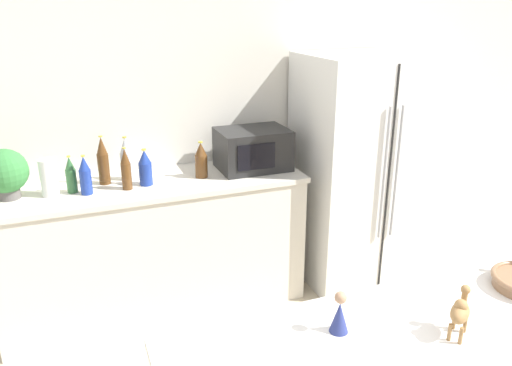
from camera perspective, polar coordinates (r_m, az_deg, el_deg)
wall_back at (r=3.61m, az=-7.25°, el=7.78°), size 8.00×0.06×2.55m
back_counter at (r=3.50m, az=-11.45°, el=-6.97°), size 2.02×0.63×0.93m
refrigerator at (r=3.82m, az=11.78°, el=1.53°), size 0.88×0.74×1.69m
potted_plant at (r=3.26m, az=-26.73°, el=1.08°), size 0.26×0.26×0.30m
paper_towel_roll at (r=3.23m, az=-22.60°, el=0.57°), size 0.10×0.10×0.23m
microwave at (r=3.47m, az=-0.37°, el=3.90°), size 0.48×0.37×0.28m
back_bottle_0 at (r=3.36m, az=-14.60°, el=2.65°), size 0.08×0.08×0.29m
back_bottle_1 at (r=3.17m, az=-18.94°, el=0.79°), size 0.07×0.07×0.25m
back_bottle_2 at (r=3.18m, az=-14.64°, el=1.51°), size 0.06×0.06×0.27m
back_bottle_3 at (r=3.32m, az=-6.30°, el=2.59°), size 0.08×0.08×0.25m
back_bottle_4 at (r=3.24m, az=-12.55°, el=1.70°), size 0.08×0.08×0.24m
back_bottle_5 at (r=3.23m, az=-20.40°, el=0.85°), size 0.06×0.06×0.23m
back_bottle_6 at (r=3.31m, az=-17.09°, el=2.41°), size 0.07×0.07×0.32m
camel_figurine at (r=1.77m, az=22.33°, el=-13.35°), size 0.12×0.11×0.16m
wise_man_figurine_blue at (r=1.70m, az=9.53°, el=-14.62°), size 0.06×0.06×0.15m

